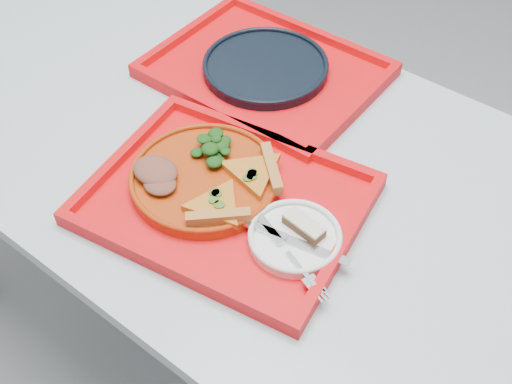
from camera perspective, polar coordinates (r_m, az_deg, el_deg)
ground at (r=1.80m, az=-0.46°, el=-13.90°), size 10.00×10.00×0.00m
table at (r=1.25m, az=-0.64°, el=1.08°), size 1.60×0.80×0.75m
tray_main at (r=1.10m, az=-2.71°, el=-0.95°), size 0.50×0.42×0.01m
tray_far at (r=1.37m, az=0.85°, el=10.51°), size 0.46×0.36×0.01m
dinner_plate at (r=1.12m, az=-4.57°, el=1.16°), size 0.26×0.26×0.02m
side_plate at (r=1.03m, az=3.47°, el=-4.18°), size 0.15×0.15×0.01m
navy_plate at (r=1.36m, az=0.85°, el=10.98°), size 0.26×0.26×0.02m
pizza_slice_a at (r=1.05m, az=-3.49°, el=-1.04°), size 0.16×0.16×0.02m
pizza_slice_b at (r=1.10m, az=-0.24°, el=1.92°), size 0.17×0.17×0.02m
salad_heap at (r=1.14m, az=-3.87°, el=4.30°), size 0.08×0.07×0.04m
meat_portion at (r=1.11m, az=-8.94°, el=1.88°), size 0.08×0.07×0.03m
dessert_bar at (r=1.03m, az=4.29°, el=-2.99°), size 0.07×0.04×0.02m
knife at (r=1.02m, az=3.54°, el=-4.40°), size 0.18×0.05×0.01m
fork at (r=1.01m, az=2.75°, el=-5.24°), size 0.18×0.09×0.01m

